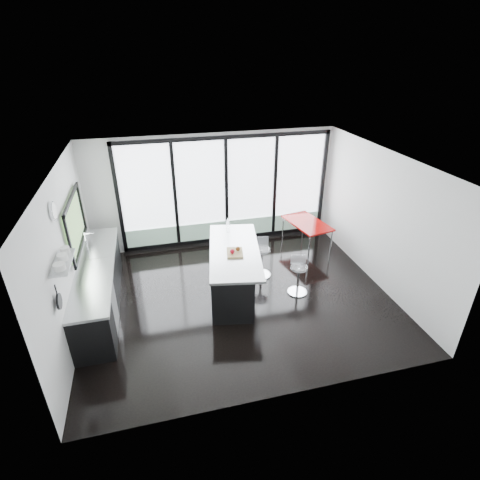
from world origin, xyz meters
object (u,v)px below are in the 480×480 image
object	(u,v)px
bar_stool_far	(261,262)
bar_stool_near	(298,280)
red_table	(306,235)
island	(231,269)

from	to	relation	value
bar_stool_far	bar_stool_near	bearing A→B (deg)	-47.56
bar_stool_near	bar_stool_far	xyz separation A→B (m)	(-0.54, 0.81, 0.03)
bar_stool_near	red_table	distance (m)	2.03
island	bar_stool_near	bearing A→B (deg)	-19.36
island	red_table	bearing A→B (deg)	30.84
bar_stool_near	island	bearing A→B (deg)	173.54
island	bar_stool_far	xyz separation A→B (m)	(0.76, 0.35, -0.14)
bar_stool_near	red_table	size ratio (longest dim) A/B	0.49
island	red_table	world-z (taller)	island
island	bar_stool_near	distance (m)	1.39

